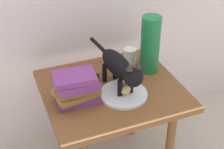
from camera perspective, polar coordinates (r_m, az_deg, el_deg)
side_table at (r=1.75m, az=0.00°, el=-4.61°), size 0.68×0.61×0.58m
plate at (r=1.64m, az=1.94°, el=-3.33°), size 0.23×0.23×0.01m
bread_roll at (r=1.63m, az=2.07°, el=-2.34°), size 0.07×0.08×0.05m
cat at (r=1.61m, az=1.36°, el=1.20°), size 0.12×0.48×0.23m
book_stack at (r=1.58m, az=-5.99°, el=-2.27°), size 0.22×0.16×0.15m
green_vase at (r=1.77m, az=6.44°, el=5.01°), size 0.10×0.10×0.31m
candle_jar at (r=1.89m, az=3.03°, el=3.05°), size 0.07×0.07×0.08m
tv_remote at (r=1.77m, az=-4.69°, el=-0.23°), size 0.15×0.12×0.02m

